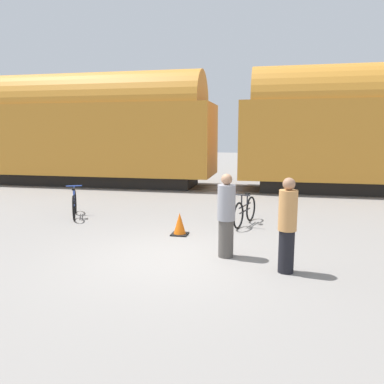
{
  "coord_description": "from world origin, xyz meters",
  "views": [
    {
      "loc": [
        1.92,
        -6.95,
        2.49
      ],
      "look_at": [
        0.13,
        1.56,
        1.1
      ],
      "focal_mm": 35.0,
      "sensor_mm": 36.0,
      "label": 1
    }
  ],
  "objects_px": {
    "freight_train": "(227,127)",
    "person_in_grey": "(226,216)",
    "traffic_cone": "(180,225)",
    "bicycle_blue": "(74,204)",
    "bicycle_black": "(245,211)",
    "person_in_tan": "(287,225)"
  },
  "relations": [
    {
      "from": "person_in_grey",
      "to": "person_in_tan",
      "type": "height_order",
      "value": "person_in_tan"
    },
    {
      "from": "bicycle_blue",
      "to": "person_in_tan",
      "type": "height_order",
      "value": "person_in_tan"
    },
    {
      "from": "bicycle_blue",
      "to": "person_in_grey",
      "type": "height_order",
      "value": "person_in_grey"
    },
    {
      "from": "bicycle_black",
      "to": "freight_train",
      "type": "bearing_deg",
      "value": 100.95
    },
    {
      "from": "freight_train",
      "to": "bicycle_blue",
      "type": "distance_m",
      "value": 8.01
    },
    {
      "from": "freight_train",
      "to": "traffic_cone",
      "type": "relative_size",
      "value": 43.3
    },
    {
      "from": "freight_train",
      "to": "person_in_grey",
      "type": "bearing_deg",
      "value": -83.36
    },
    {
      "from": "traffic_cone",
      "to": "bicycle_blue",
      "type": "bearing_deg",
      "value": 159.75
    },
    {
      "from": "bicycle_black",
      "to": "traffic_cone",
      "type": "bearing_deg",
      "value": -137.88
    },
    {
      "from": "traffic_cone",
      "to": "freight_train",
      "type": "bearing_deg",
      "value": 88.5
    },
    {
      "from": "person_in_grey",
      "to": "traffic_cone",
      "type": "height_order",
      "value": "person_in_grey"
    },
    {
      "from": "person_in_grey",
      "to": "traffic_cone",
      "type": "bearing_deg",
      "value": -93.76
    },
    {
      "from": "bicycle_blue",
      "to": "traffic_cone",
      "type": "xyz_separation_m",
      "value": [
        3.54,
        -1.31,
        -0.13
      ]
    },
    {
      "from": "person_in_grey",
      "to": "traffic_cone",
      "type": "xyz_separation_m",
      "value": [
        -1.3,
        1.4,
        -0.59
      ]
    },
    {
      "from": "freight_train",
      "to": "person_in_tan",
      "type": "height_order",
      "value": "freight_train"
    },
    {
      "from": "freight_train",
      "to": "person_in_grey",
      "type": "xyz_separation_m",
      "value": [
        1.09,
        -9.39,
        -1.88
      ]
    },
    {
      "from": "bicycle_blue",
      "to": "person_in_grey",
      "type": "bearing_deg",
      "value": -29.22
    },
    {
      "from": "freight_train",
      "to": "person_in_tan",
      "type": "xyz_separation_m",
      "value": [
        2.25,
        -10.02,
        -1.86
      ]
    },
    {
      "from": "bicycle_black",
      "to": "bicycle_blue",
      "type": "height_order",
      "value": "bicycle_blue"
    },
    {
      "from": "person_in_tan",
      "to": "person_in_grey",
      "type": "bearing_deg",
      "value": 174.12
    },
    {
      "from": "bicycle_blue",
      "to": "bicycle_black",
      "type": "bearing_deg",
      "value": 0.49
    },
    {
      "from": "bicycle_blue",
      "to": "traffic_cone",
      "type": "distance_m",
      "value": 3.78
    }
  ]
}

